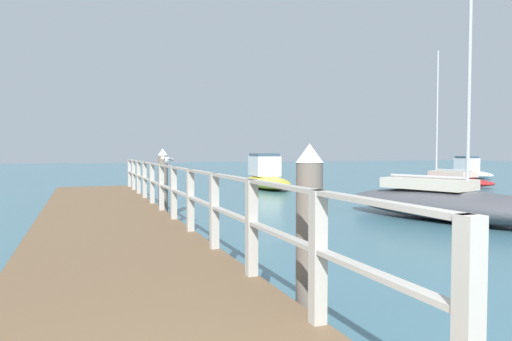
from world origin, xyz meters
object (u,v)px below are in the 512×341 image
seagull_foreground (167,160)px  boat_3 (266,176)px  dock_piling_near (309,239)px  boat_1 (442,179)px  dock_piling_far (163,183)px  boat_4 (469,171)px  boat_0 (453,203)px

seagull_foreground → boat_3: size_ratio=0.06×
seagull_foreground → dock_piling_near: bearing=137.4°
boat_1 → seagull_foreground: bearing=-154.3°
dock_piling_far → seagull_foreground: dock_piling_far is taller
dock_piling_far → boat_3: 11.49m
dock_piling_near → seagull_foreground: dock_piling_near is taller
boat_1 → dock_piling_far: bearing=-161.5°
seagull_foreground → boat_4: size_ratio=0.08×
seagull_foreground → boat_3: (7.31, 12.09, -1.14)m
boat_4 → boat_1: bearing=-134.6°
boat_0 → dock_piling_far: bearing=-42.7°
boat_3 → boat_1: bearing=-3.4°
boat_3 → boat_4: (17.24, 3.23, -0.08)m
dock_piling_near → boat_4: (24.17, 21.59, -0.49)m
seagull_foreground → boat_0: 7.95m
boat_0 → boat_4: (16.73, 15.85, 0.03)m
dock_piling_near → boat_0: boat_0 is taller
dock_piling_far → boat_3: size_ratio=0.33×
boat_0 → boat_4: 23.04m
boat_1 → boat_3: 10.21m
dock_piling_far → boat_0: size_ratio=0.23×
seagull_foreground → boat_1: bearing=-105.7°
dock_piling_far → boat_4: dock_piling_far is taller
dock_piling_near → boat_0: bearing=37.6°
boat_0 → boat_3: size_ratio=1.44×
dock_piling_near → dock_piling_far: 9.20m
boat_0 → boat_1: boat_0 is taller
boat_1 → boat_0: bearing=-136.3°
dock_piling_near → boat_1: bearing=44.2°
boat_0 → boat_3: 12.63m
dock_piling_far → boat_1: size_ratio=0.26×
boat_0 → boat_3: (-0.52, 12.62, 0.12)m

